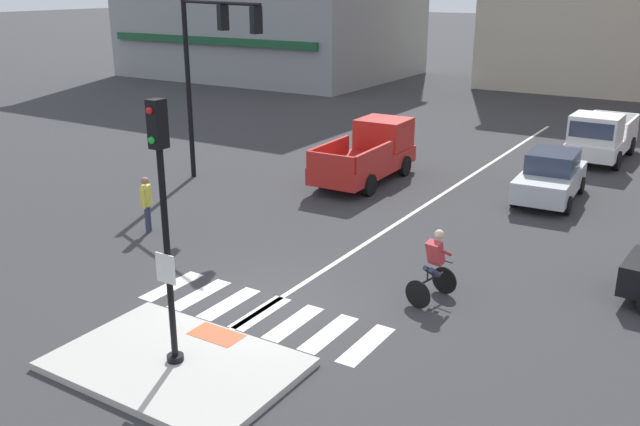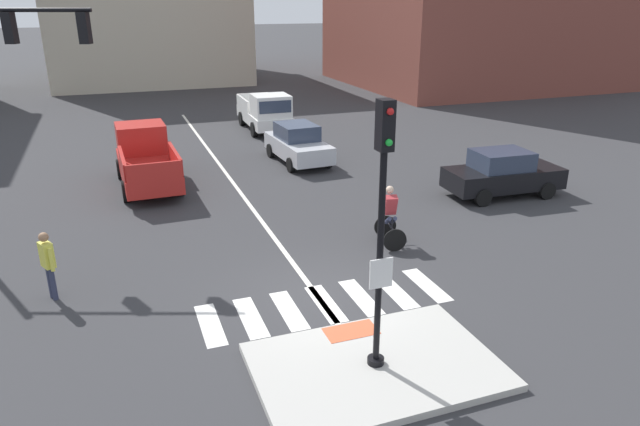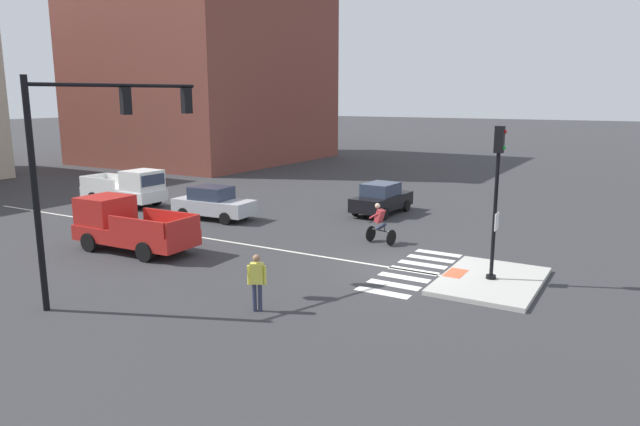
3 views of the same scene
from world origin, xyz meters
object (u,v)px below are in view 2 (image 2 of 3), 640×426
object	(u,v)px
car_silver_eastbound_far	(298,144)
car_black_cross_right	(503,173)
pickup_truck_red_westbound_far	(146,159)
pickup_truck_white_eastbound_distant	(266,113)
cyclist	(390,215)
pedestrian_at_curb_left	(48,260)
signal_pole	(382,216)

from	to	relation	value
car_silver_eastbound_far	car_black_cross_right	distance (m)	8.64
car_black_cross_right	pickup_truck_red_westbound_far	distance (m)	13.09
car_silver_eastbound_far	pickup_truck_white_eastbound_distant	size ratio (longest dim) A/B	0.82
car_black_cross_right	cyclist	xyz separation A→B (m)	(-5.68, -2.48, 0.06)
car_silver_eastbound_far	pedestrian_at_curb_left	distance (m)	13.11
pickup_truck_red_westbound_far	pedestrian_at_curb_left	size ratio (longest dim) A/B	3.08
car_black_cross_right	signal_pole	bearing A→B (deg)	-137.79
signal_pole	pedestrian_at_curb_left	xyz separation A→B (m)	(-5.90, 5.13, -2.15)
car_silver_eastbound_far	cyclist	xyz separation A→B (m)	(-0.25, -9.20, 0.06)
pickup_truck_white_eastbound_distant	cyclist	distance (m)	15.62
signal_pole	cyclist	bearing A→B (deg)	61.08
car_black_cross_right	pickup_truck_white_eastbound_distant	xyz separation A→B (m)	(-5.11, 13.13, 0.17)
car_black_cross_right	car_silver_eastbound_far	bearing A→B (deg)	128.91
pickup_truck_red_westbound_far	cyclist	world-z (taller)	pickup_truck_red_westbound_far
pickup_truck_white_eastbound_distant	cyclist	world-z (taller)	pickup_truck_white_eastbound_distant
pedestrian_at_curb_left	signal_pole	bearing A→B (deg)	-40.97
signal_pole	pedestrian_at_curb_left	bearing A→B (deg)	139.03
pedestrian_at_curb_left	car_black_cross_right	bearing A→B (deg)	10.53
pedestrian_at_curb_left	pickup_truck_white_eastbound_distant	bearing A→B (deg)	59.23
cyclist	pedestrian_at_curb_left	distance (m)	8.86
cyclist	pedestrian_at_curb_left	world-z (taller)	cyclist
car_silver_eastbound_far	pickup_truck_red_westbound_far	bearing A→B (deg)	-171.48
pickup_truck_white_eastbound_distant	pedestrian_at_curb_left	bearing A→B (deg)	-120.77
signal_pole	car_silver_eastbound_far	world-z (taller)	signal_pole
cyclist	car_silver_eastbound_far	bearing A→B (deg)	88.45
pickup_truck_red_westbound_far	pedestrian_at_curb_left	world-z (taller)	pickup_truck_red_westbound_far
signal_pole	pickup_truck_red_westbound_far	size ratio (longest dim) A/B	0.96
car_silver_eastbound_far	car_black_cross_right	size ratio (longest dim) A/B	1.00
car_black_cross_right	pickup_truck_white_eastbound_distant	distance (m)	14.09
pickup_truck_red_westbound_far	car_silver_eastbound_far	bearing A→B (deg)	8.52
car_black_cross_right	pickup_truck_red_westbound_far	size ratio (longest dim) A/B	0.81
pickup_truck_white_eastbound_distant	car_black_cross_right	bearing A→B (deg)	-68.75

